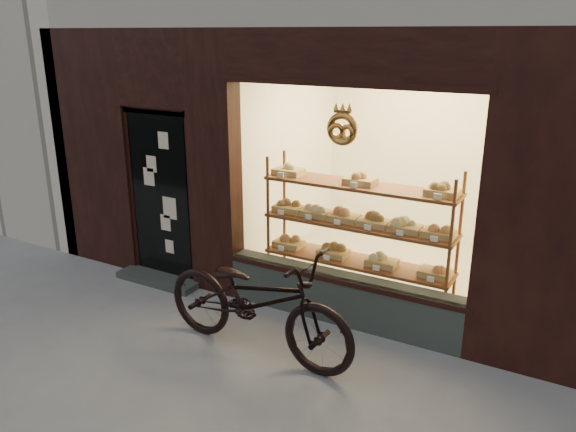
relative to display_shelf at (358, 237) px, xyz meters
The scene contains 3 objects.
ground 2.73m from the display_shelf, 100.01° to the right, with size 90.00×90.00×0.00m, color slate.
display_shelf is the anchor object (origin of this frame).
bicycle 1.52m from the display_shelf, 107.93° to the right, with size 0.75×2.15×1.13m, color black.
Camera 1 is at (2.68, -3.02, 3.05)m, focal length 35.00 mm.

